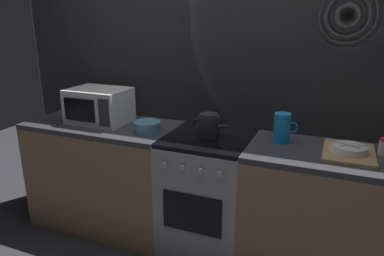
% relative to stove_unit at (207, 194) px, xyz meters
% --- Properties ---
extents(ground_plane, '(8.00, 8.00, 0.00)m').
position_rel_stove_unit_xyz_m(ground_plane, '(0.00, 0.00, -0.45)').
color(ground_plane, '#2D2D33').
extents(back_wall, '(3.60, 0.05, 2.40)m').
position_rel_stove_unit_xyz_m(back_wall, '(0.00, 0.32, 0.75)').
color(back_wall, gray).
rests_on(back_wall, ground_plane).
extents(counter_left, '(1.20, 0.60, 0.90)m').
position_rel_stove_unit_xyz_m(counter_left, '(-0.90, 0.00, 0.00)').
color(counter_left, '#997251').
rests_on(counter_left, ground_plane).
extents(stove_unit, '(0.60, 0.63, 0.90)m').
position_rel_stove_unit_xyz_m(stove_unit, '(0.00, 0.00, 0.00)').
color(stove_unit, '#9E9EA3').
rests_on(stove_unit, ground_plane).
extents(counter_right, '(1.20, 0.60, 0.90)m').
position_rel_stove_unit_xyz_m(counter_right, '(0.90, 0.00, 0.00)').
color(counter_right, '#997251').
rests_on(counter_right, ground_plane).
extents(microwave, '(0.46, 0.35, 0.27)m').
position_rel_stove_unit_xyz_m(microwave, '(-0.93, 0.02, 0.59)').
color(microwave, white).
rests_on(microwave, counter_left).
extents(kettle, '(0.28, 0.15, 0.17)m').
position_rel_stove_unit_xyz_m(kettle, '(0.01, 0.01, 0.53)').
color(kettle, '#262628').
rests_on(kettle, stove_unit).
extents(mixing_bowl, '(0.20, 0.20, 0.08)m').
position_rel_stove_unit_xyz_m(mixing_bowl, '(-0.45, -0.07, 0.49)').
color(mixing_bowl, teal).
rests_on(mixing_bowl, counter_left).
extents(pitcher, '(0.16, 0.11, 0.20)m').
position_rel_stove_unit_xyz_m(pitcher, '(0.49, 0.09, 0.55)').
color(pitcher, '#198CD8').
rests_on(pitcher, counter_right).
extents(dish_pile, '(0.30, 0.40, 0.07)m').
position_rel_stove_unit_xyz_m(dish_pile, '(0.92, 0.01, 0.47)').
color(dish_pile, tan).
rests_on(dish_pile, counter_right).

